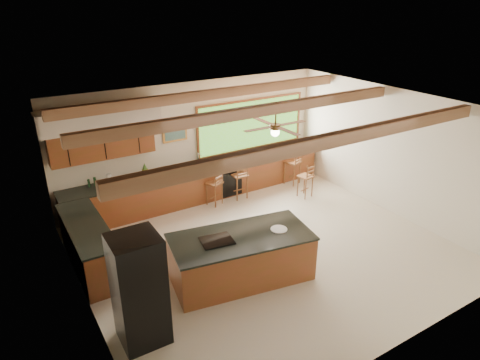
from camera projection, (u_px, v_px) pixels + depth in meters
ground at (266, 250)px, 8.99m from camera, size 7.20×7.20×0.00m
room_shell at (243, 143)px, 8.53m from camera, size 7.27×6.54×3.02m
counter_run at (180, 195)px, 10.37m from camera, size 7.12×3.10×1.27m
island at (241, 257)px, 7.94m from camera, size 2.75×1.64×0.92m
refrigerator at (139, 290)px, 6.33m from camera, size 0.72×0.69×1.81m
bar_stool_a at (215, 184)px, 10.67m from camera, size 0.46×0.46×0.98m
bar_stool_b at (240, 176)px, 11.01m from camera, size 0.39×0.39×1.06m
bar_stool_c at (307, 177)px, 11.10m from camera, size 0.39×0.39×0.95m
bar_stool_d at (294, 163)px, 11.84m from camera, size 0.49×0.49×1.09m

